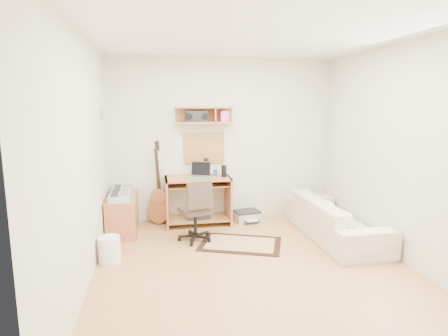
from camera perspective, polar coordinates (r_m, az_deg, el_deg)
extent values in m
cube|color=tan|center=(4.50, 4.46, -14.94)|extent=(3.60, 4.00, 0.01)
cube|color=white|center=(4.16, 4.96, 19.85)|extent=(3.60, 4.00, 0.01)
cube|color=beige|center=(6.08, -0.24, 4.34)|extent=(3.60, 0.01, 2.60)
cube|color=beige|center=(4.06, -20.75, 0.98)|extent=(0.01, 4.00, 2.60)
cube|color=beige|center=(4.92, 25.45, 2.11)|extent=(0.01, 4.00, 2.60)
cube|color=#B96441|center=(5.88, -2.93, 8.05)|extent=(0.90, 0.25, 0.26)
cube|color=tan|center=(6.02, -3.02, 3.03)|extent=(0.64, 0.03, 0.49)
cube|color=#4C8CBF|center=(5.50, -18.10, 7.67)|extent=(0.02, 0.20, 0.15)
cylinder|color=black|center=(5.81, 0.00, -0.48)|extent=(0.08, 0.08, 0.18)
cylinder|color=#2F528E|center=(5.95, -1.32, -0.67)|extent=(0.07, 0.07, 0.10)
cube|color=black|center=(5.86, -4.22, 7.83)|extent=(0.33, 0.15, 0.17)
cube|color=beige|center=(5.17, 2.50, -11.40)|extent=(1.25, 1.05, 0.01)
cube|color=#B96441|center=(5.75, -15.20, -6.74)|extent=(0.40, 0.90, 0.55)
cube|color=#B2B5BA|center=(5.67, -15.34, -3.69)|extent=(0.28, 0.90, 0.08)
cylinder|color=white|center=(4.78, -17.02, -11.74)|extent=(0.33, 0.33, 0.31)
cube|color=#A5A8AA|center=(6.14, 3.51, -7.19)|extent=(0.46, 0.38, 0.15)
imported|color=beige|center=(5.52, 16.50, -6.42)|extent=(0.56, 1.92, 0.75)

